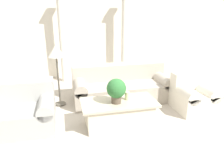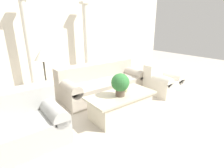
{
  "view_description": "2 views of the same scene",
  "coord_description": "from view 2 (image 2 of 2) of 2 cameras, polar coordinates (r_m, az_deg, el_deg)",
  "views": [
    {
      "loc": [
        -0.85,
        -3.88,
        2.1
      ],
      "look_at": [
        0.05,
        0.04,
        0.68
      ],
      "focal_mm": 35.0,
      "sensor_mm": 36.0,
      "label": 1
    },
    {
      "loc": [
        -2.02,
        -2.77,
        1.81
      ],
      "look_at": [
        0.21,
        0.1,
        0.54
      ],
      "focal_mm": 28.0,
      "sensor_mm": 36.0,
      "label": 2
    }
  ],
  "objects": [
    {
      "name": "sofa_long",
      "position": [
        4.63,
        -3.33,
        0.47
      ],
      "size": [
        2.26,
        0.98,
        0.8
      ],
      "color": "#ADA393",
      "rests_on": "ground_plane"
    },
    {
      "name": "loveseat",
      "position": [
        3.16,
        -27.84,
        -11.12
      ],
      "size": [
        1.25,
        0.98,
        0.8
      ],
      "color": "#A7A7A3",
      "rests_on": "ground_plane"
    },
    {
      "name": "potted_plant",
      "position": [
        3.32,
        2.73,
        0.22
      ],
      "size": [
        0.35,
        0.35,
        0.45
      ],
      "color": "brown",
      "rests_on": "coffee_table"
    },
    {
      "name": "wall_back",
      "position": [
        6.06,
        -19.15,
        16.24
      ],
      "size": [
        10.0,
        0.06,
        3.2
      ],
      "color": "silver",
      "rests_on": "ground_plane"
    },
    {
      "name": "coffee_table",
      "position": [
        3.58,
        2.87,
        -6.81
      ],
      "size": [
        1.38,
        0.69,
        0.47
      ],
      "color": "beige",
      "rests_on": "ground_plane"
    },
    {
      "name": "ground_plane",
      "position": [
        3.88,
        -1.61,
        -8.61
      ],
      "size": [
        16.0,
        16.0,
        0.0
      ],
      "primitive_type": "plane",
      "color": "#BCB2A3"
    },
    {
      "name": "floor_lamp",
      "position": [
        3.8,
        -21.58,
        7.67
      ],
      "size": [
        0.35,
        0.35,
        1.35
      ],
      "color": "#4C473D",
      "rests_on": "ground_plane"
    },
    {
      "name": "column_left",
      "position": [
        5.46,
        -25.52,
        11.56
      ],
      "size": [
        0.26,
        0.26,
        2.45
      ],
      "color": "silver",
      "rests_on": "ground_plane"
    },
    {
      "name": "column_right",
      "position": [
        6.13,
        -8.37,
        13.82
      ],
      "size": [
        0.26,
        0.26,
        2.45
      ],
      "color": "silver",
      "rests_on": "ground_plane"
    },
    {
      "name": "armchair",
      "position": [
        4.92,
        15.96,
        0.97
      ],
      "size": [
        0.76,
        0.8,
        0.77
      ],
      "color": "beige",
      "rests_on": "ground_plane"
    },
    {
      "name": "pillar_candle",
      "position": [
        3.6,
        4.49,
        -1.37
      ],
      "size": [
        0.09,
        0.09,
        0.15
      ],
      "color": "beige",
      "rests_on": "coffee_table"
    }
  ]
}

